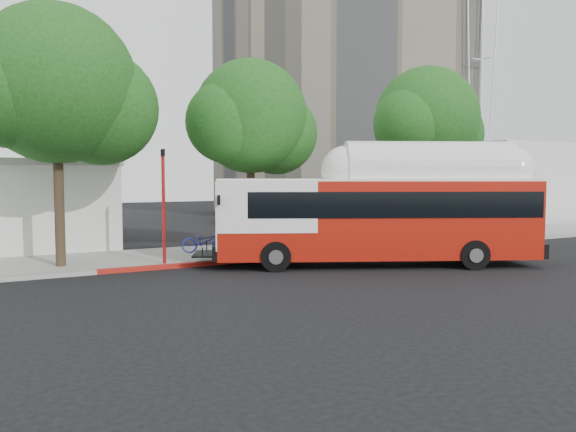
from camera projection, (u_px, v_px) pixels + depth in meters
name	position (u px, v px, depth m)	size (l,w,h in m)	color
ground	(345.00, 272.00, 20.32)	(120.00, 120.00, 0.00)	black
sidewalk	(266.00, 250.00, 26.02)	(60.00, 5.00, 0.15)	gray
curb_strip	(293.00, 257.00, 23.74)	(60.00, 0.30, 0.15)	gray
red_curb_segment	(227.00, 262.00, 22.32)	(10.00, 0.32, 0.16)	#9F1911
street_tree_left	(70.00, 92.00, 20.70)	(6.67, 5.80, 9.74)	#2D2116
street_tree_mid	(258.00, 122.00, 24.95)	(5.75, 5.00, 8.62)	#2D2116
street_tree_right	(432.00, 124.00, 29.49)	(6.21, 5.40, 9.18)	#2D2116
apartment_tower	(338.00, 25.00, 52.20)	(18.00, 18.00, 37.00)	gray
horizon_block	(530.00, 182.00, 48.35)	(20.00, 12.00, 6.00)	silver
transit_bus	(378.00, 219.00, 21.81)	(12.85, 7.58, 3.88)	#9F160B
signal_pole	(164.00, 207.00, 21.30)	(0.13, 0.43, 4.51)	#A61114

